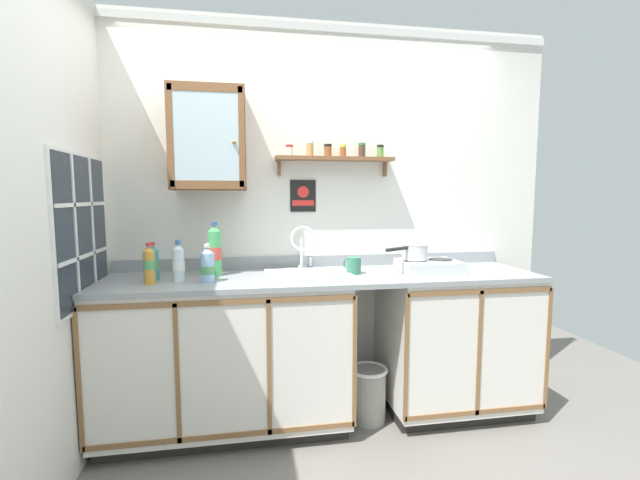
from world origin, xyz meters
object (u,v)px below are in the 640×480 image
object	(u,v)px
sink	(307,279)
wall_cabinet	(208,139)
saucepan	(414,251)
bottle_water_clear_0	(179,263)
trash_bin	(368,393)
mug	(354,265)
bottle_juice_amber_1	(149,265)
bottle_water_blue_3	(208,266)
hot_plate_stove	(429,266)
warning_sign	(303,196)
bottle_detergent_teal_4	(153,263)
bottle_soda_green_2	(215,251)

from	to	relation	value
sink	wall_cabinet	xyz separation A→B (m)	(-0.60, 0.14, 0.87)
saucepan	bottle_water_clear_0	xyz separation A→B (m)	(-1.46, -0.06, -0.03)
sink	bottle_water_clear_0	size ratio (longest dim) A/B	2.25
bottle_water_clear_0	trash_bin	xyz separation A→B (m)	(1.14, -0.02, -0.87)
saucepan	trash_bin	size ratio (longest dim) A/B	0.93
mug	bottle_juice_amber_1	bearing A→B (deg)	-174.73
sink	bottle_water_blue_3	xyz separation A→B (m)	(-0.60, -0.14, 0.12)
hot_plate_stove	trash_bin	world-z (taller)	hot_plate_stove
sink	warning_sign	size ratio (longest dim) A/B	2.48
bottle_juice_amber_1	bottle_detergent_teal_4	xyz separation A→B (m)	(-0.01, 0.13, -0.01)
bottle_water_clear_0	mug	world-z (taller)	bottle_water_clear_0
saucepan	bottle_juice_amber_1	bearing A→B (deg)	-175.82
bottle_water_clear_0	bottle_detergent_teal_4	size ratio (longest dim) A/B	1.07
sink	bottle_soda_green_2	size ratio (longest dim) A/B	1.60
warning_sign	bottle_soda_green_2	bearing A→B (deg)	-159.50
bottle_water_blue_3	warning_sign	size ratio (longest dim) A/B	1.03
bottle_water_clear_0	bottle_soda_green_2	xyz separation A→B (m)	(0.20, 0.14, 0.05)
bottle_water_blue_3	mug	bearing A→B (deg)	6.82
bottle_water_blue_3	bottle_detergent_teal_4	world-z (taller)	bottle_detergent_teal_4
bottle_water_blue_3	bottle_detergent_teal_4	xyz separation A→B (m)	(-0.32, 0.12, 0.00)
bottle_detergent_teal_4	wall_cabinet	xyz separation A→B (m)	(0.32, 0.16, 0.74)
bottle_soda_green_2	warning_sign	world-z (taller)	warning_sign
trash_bin	hot_plate_stove	bearing A→B (deg)	8.16
bottle_water_clear_0	bottle_juice_amber_1	xyz separation A→B (m)	(-0.15, -0.06, 0.00)
bottle_juice_amber_1	bottle_soda_green_2	size ratio (longest dim) A/B	0.70
wall_cabinet	warning_sign	xyz separation A→B (m)	(0.61, 0.13, -0.35)
bottle_water_clear_0	mug	bearing A→B (deg)	3.00
bottle_juice_amber_1	trash_bin	xyz separation A→B (m)	(1.29, 0.04, -0.87)
sink	trash_bin	xyz separation A→B (m)	(0.37, -0.11, -0.74)
sink	bottle_water_blue_3	size ratio (longest dim) A/B	2.42
bottle_water_clear_0	wall_cabinet	xyz separation A→B (m)	(0.17, 0.23, 0.73)
bottle_water_clear_0	warning_sign	distance (m)	0.94
hot_plate_stove	bottle_juice_amber_1	bearing A→B (deg)	-176.73
bottle_soda_green_2	trash_bin	xyz separation A→B (m)	(0.94, -0.16, -0.92)
sink	bottle_soda_green_2	distance (m)	0.60
saucepan	bottle_soda_green_2	bearing A→B (deg)	176.31
saucepan	sink	bearing A→B (deg)	177.79
hot_plate_stove	bottle_soda_green_2	distance (m)	1.37
sink	saucepan	bearing A→B (deg)	-2.21
saucepan	bottle_water_blue_3	world-z (taller)	bottle_water_blue_3
bottle_water_clear_0	wall_cabinet	distance (m)	0.79
bottle_water_blue_3	mug	world-z (taller)	bottle_water_blue_3
bottle_soda_green_2	warning_sign	xyz separation A→B (m)	(0.58, 0.22, 0.34)
saucepan	warning_sign	bearing A→B (deg)	156.56
bottle_water_clear_0	mug	xyz separation A→B (m)	(1.05, 0.06, -0.05)
bottle_juice_amber_1	warning_sign	world-z (taller)	warning_sign
hot_plate_stove	trash_bin	bearing A→B (deg)	-171.84
sink	mug	size ratio (longest dim) A/B	4.64
bottle_juice_amber_1	bottle_soda_green_2	world-z (taller)	bottle_soda_green_2
saucepan	bottle_soda_green_2	size ratio (longest dim) A/B	0.98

